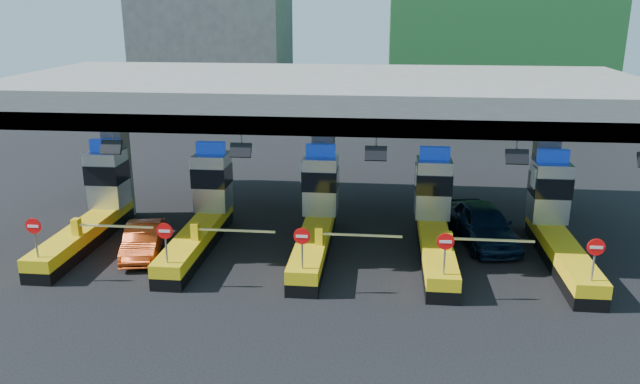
# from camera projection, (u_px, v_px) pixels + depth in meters

# --- Properties ---
(ground) EXTENTS (120.00, 120.00, 0.00)m
(ground) POSITION_uv_depth(u_px,v_px,m) (316.00, 247.00, 27.03)
(ground) COLOR black
(ground) RESTS_ON ground
(toll_canopy) EXTENTS (28.00, 12.09, 7.00)m
(toll_canopy) POSITION_uv_depth(u_px,v_px,m) (323.00, 96.00, 27.99)
(toll_canopy) COLOR slate
(toll_canopy) RESTS_ON ground
(toll_lane_far_left) EXTENTS (4.43, 8.00, 4.16)m
(toll_lane_far_left) POSITION_uv_depth(u_px,v_px,m) (95.00, 207.00, 27.89)
(toll_lane_far_left) COLOR black
(toll_lane_far_left) RESTS_ON ground
(toll_lane_left) EXTENTS (4.43, 8.00, 4.16)m
(toll_lane_left) POSITION_uv_depth(u_px,v_px,m) (204.00, 210.00, 27.39)
(toll_lane_left) COLOR black
(toll_lane_left) RESTS_ON ground
(toll_lane_center) EXTENTS (4.43, 8.00, 4.16)m
(toll_lane_center) POSITION_uv_depth(u_px,v_px,m) (317.00, 214.00, 26.89)
(toll_lane_center) COLOR black
(toll_lane_center) RESTS_ON ground
(toll_lane_right) EXTENTS (4.43, 8.00, 4.16)m
(toll_lane_right) POSITION_uv_depth(u_px,v_px,m) (434.00, 218.00, 26.39)
(toll_lane_right) COLOR black
(toll_lane_right) RESTS_ON ground
(toll_lane_far_right) EXTENTS (4.43, 8.00, 4.16)m
(toll_lane_far_right) POSITION_uv_depth(u_px,v_px,m) (556.00, 222.00, 25.89)
(toll_lane_far_right) COLOR black
(toll_lane_far_right) RESTS_ON ground
(bg_building_concrete) EXTENTS (14.00, 10.00, 18.00)m
(bg_building_concrete) POSITION_uv_depth(u_px,v_px,m) (213.00, 16.00, 60.10)
(bg_building_concrete) COLOR #4C4C49
(bg_building_concrete) RESTS_ON ground
(van) EXTENTS (3.07, 5.49, 1.77)m
(van) POSITION_uv_depth(u_px,v_px,m) (483.00, 224.00, 27.23)
(van) COLOR black
(van) RESTS_ON ground
(red_car) EXTENTS (2.24, 4.19, 1.31)m
(red_car) POSITION_uv_depth(u_px,v_px,m) (143.00, 240.00, 25.97)
(red_car) COLOR #B4350D
(red_car) RESTS_ON ground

